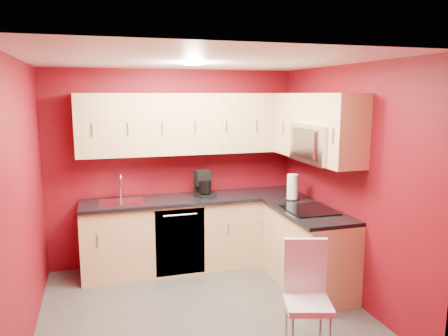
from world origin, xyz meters
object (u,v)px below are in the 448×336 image
napkin_holder (202,189)px  dining_chair (308,298)px  sink (122,199)px  microwave (321,143)px  paper_towel (292,187)px  coffee_maker (205,184)px

napkin_holder → dining_chair: 2.30m
sink → dining_chair: (1.40, -2.12, -0.47)m
microwave → paper_towel: microwave is taller
microwave → sink: microwave is taller
paper_towel → dining_chair: size_ratio=0.33×
sink → napkin_holder: sink is taller
napkin_holder → paper_towel: 1.15m
sink → napkin_holder: bearing=5.5°
microwave → paper_towel: bearing=98.3°
microwave → dining_chair: 1.77m
coffee_maker → paper_towel: bearing=-38.1°
sink → dining_chair: size_ratio=0.55×
microwave → coffee_maker: (-1.06, 0.98, -0.59)m
microwave → napkin_holder: (-1.07, 1.10, -0.68)m
dining_chair → sink: bearing=140.0°
sink → dining_chair: bearing=-56.5°
napkin_holder → paper_towel: (0.99, -0.58, 0.08)m
microwave → coffee_maker: 1.56m
napkin_holder → dining_chair: size_ratio=0.15×
napkin_holder → sink: bearing=-174.5°
coffee_maker → sink: bearing=165.2°
microwave → coffee_maker: microwave is taller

